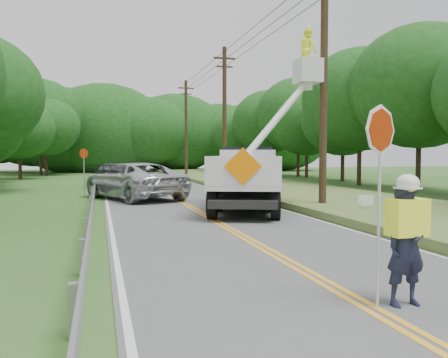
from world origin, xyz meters
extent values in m
plane|color=#284F17|center=(0.00, 0.00, 0.00)|extent=(140.00, 140.00, 0.00)
cube|color=#555558|center=(0.00, 14.00, 0.01)|extent=(7.20, 96.00, 0.02)
cube|color=#F7AB2B|center=(-0.10, 14.00, 0.02)|extent=(0.12, 96.00, 0.00)
cube|color=#F7AB2B|center=(0.10, 14.00, 0.02)|extent=(0.12, 96.00, 0.00)
cube|color=silver|center=(-3.45, 14.00, 0.02)|extent=(0.12, 96.00, 0.00)
cube|color=silver|center=(3.45, 14.00, 0.02)|extent=(0.12, 96.00, 0.00)
cube|color=#98999F|center=(-4.10, -2.00, 0.35)|extent=(0.12, 0.14, 0.70)
cube|color=#98999F|center=(-4.10, 1.00, 0.35)|extent=(0.12, 0.14, 0.70)
cube|color=#98999F|center=(-4.10, 4.00, 0.35)|extent=(0.12, 0.14, 0.70)
cube|color=#98999F|center=(-4.10, 7.00, 0.35)|extent=(0.12, 0.14, 0.70)
cube|color=#98999F|center=(-4.10, 10.00, 0.35)|extent=(0.12, 0.14, 0.70)
cube|color=#98999F|center=(-4.10, 13.00, 0.35)|extent=(0.12, 0.14, 0.70)
cube|color=#98999F|center=(-4.10, 16.00, 0.35)|extent=(0.12, 0.14, 0.70)
cube|color=#98999F|center=(-4.10, 19.00, 0.35)|extent=(0.12, 0.14, 0.70)
cube|color=#98999F|center=(-4.10, 22.00, 0.35)|extent=(0.12, 0.14, 0.70)
cube|color=#98999F|center=(-4.10, 25.00, 0.35)|extent=(0.12, 0.14, 0.70)
cube|color=#98999F|center=(-4.10, 28.00, 0.35)|extent=(0.12, 0.14, 0.70)
cube|color=#98999F|center=(-4.10, 31.00, 0.35)|extent=(0.12, 0.14, 0.70)
cube|color=#98999F|center=(-4.10, 34.00, 0.35)|extent=(0.12, 0.14, 0.70)
cube|color=#98999F|center=(-4.10, 37.00, 0.35)|extent=(0.12, 0.14, 0.70)
cube|color=#98999F|center=(-4.00, 15.00, 0.60)|extent=(0.05, 48.00, 0.34)
cylinder|color=black|center=(5.00, 9.00, 5.00)|extent=(0.30, 0.30, 10.00)
cylinder|color=black|center=(5.00, 24.00, 5.00)|extent=(0.30, 0.30, 10.00)
cube|color=black|center=(5.00, 24.00, 9.20)|extent=(1.60, 0.12, 0.12)
cube|color=black|center=(5.00, 24.00, 8.60)|extent=(1.20, 0.10, 0.10)
cylinder|color=black|center=(5.00, 39.00, 5.00)|extent=(0.30, 0.30, 10.00)
cube|color=black|center=(5.00, 39.00, 9.20)|extent=(1.60, 0.12, 0.12)
cube|color=black|center=(5.00, 39.00, 8.60)|extent=(1.20, 0.10, 0.10)
cylinder|color=black|center=(4.30, 17.50, 9.10)|extent=(0.03, 43.00, 0.03)
cylinder|color=black|center=(5.00, 17.50, 9.10)|extent=(0.03, 43.00, 0.03)
cylinder|color=black|center=(5.70, 17.50, 9.10)|extent=(0.03, 43.00, 0.03)
cube|color=#4A612D|center=(7.10, 14.00, 0.15)|extent=(7.00, 96.00, 0.30)
cylinder|color=#332319|center=(-10.90, 38.09, 1.38)|extent=(0.32, 0.32, 2.76)
ellipsoid|color=#184214|center=(-10.90, 38.09, 4.75)|extent=(6.44, 6.44, 5.66)
cylinder|color=#332319|center=(-9.39, 45.53, 1.58)|extent=(0.32, 0.32, 3.17)
ellipsoid|color=#184214|center=(-9.39, 45.53, 5.45)|extent=(7.39, 7.39, 6.50)
cylinder|color=#332319|center=(-10.23, 47.87, 1.98)|extent=(0.32, 0.32, 3.97)
ellipsoid|color=#184214|center=(-10.23, 47.87, 6.84)|extent=(9.26, 9.26, 8.15)
cylinder|color=#332319|center=(16.10, 17.16, 1.93)|extent=(0.32, 0.32, 3.85)
ellipsoid|color=#184214|center=(16.10, 17.16, 6.63)|extent=(8.98, 8.98, 7.91)
cylinder|color=#332319|center=(14.82, 22.03, 1.84)|extent=(0.32, 0.32, 3.68)
ellipsoid|color=#184214|center=(14.82, 22.03, 6.34)|extent=(8.59, 8.59, 7.56)
cylinder|color=#332319|center=(16.53, 27.35, 1.58)|extent=(0.32, 0.32, 3.15)
ellipsoid|color=#184214|center=(16.53, 27.35, 5.43)|extent=(7.36, 7.36, 6.48)
cylinder|color=#332319|center=(16.29, 33.89, 1.59)|extent=(0.32, 0.32, 3.17)
ellipsoid|color=#184214|center=(16.29, 33.89, 5.46)|extent=(7.40, 7.40, 6.52)
cylinder|color=#332319|center=(16.37, 36.08, 1.88)|extent=(0.32, 0.32, 3.77)
ellipsoid|color=#184214|center=(16.37, 36.08, 6.48)|extent=(8.79, 8.79, 7.73)
cylinder|color=#332319|center=(14.88, 41.01, 1.75)|extent=(0.32, 0.32, 3.51)
ellipsoid|color=#184214|center=(14.88, 41.01, 6.04)|extent=(8.18, 8.18, 7.20)
cylinder|color=#332319|center=(13.21, 46.20, 1.44)|extent=(0.32, 0.32, 2.88)
ellipsoid|color=#184214|center=(13.21, 46.20, 4.96)|extent=(6.72, 6.72, 5.91)
ellipsoid|color=#184214|center=(-12.14, 57.28, 5.50)|extent=(12.67, 9.50, 9.50)
ellipsoid|color=#184214|center=(-7.32, 56.41, 5.50)|extent=(15.36, 11.52, 11.52)
ellipsoid|color=#184214|center=(-2.99, 56.15, 5.50)|extent=(17.20, 12.90, 12.90)
ellipsoid|color=#184214|center=(2.46, 54.40, 5.50)|extent=(12.34, 9.25, 9.25)
ellipsoid|color=#184214|center=(7.06, 57.79, 5.50)|extent=(15.02, 11.26, 11.26)
ellipsoid|color=#184214|center=(13.51, 56.98, 5.50)|extent=(11.50, 8.63, 8.63)
ellipsoid|color=#184214|center=(17.44, 56.09, 5.50)|extent=(11.52, 8.64, 8.64)
ellipsoid|color=#184214|center=(22.13, 54.07, 5.50)|extent=(14.64, 10.98, 10.98)
imported|color=#191E33|center=(0.58, -2.03, 0.92)|extent=(0.67, 0.45, 1.81)
cube|color=#F1FF30|center=(0.58, -2.03, 1.33)|extent=(0.56, 0.35, 0.55)
ellipsoid|color=white|center=(0.58, -2.03, 1.84)|extent=(0.34, 0.34, 0.27)
cylinder|color=#B7B7B7|center=(0.13, -2.00, 1.28)|extent=(0.04, 0.04, 2.53)
cylinder|color=#982402|center=(0.13, -2.00, 2.61)|extent=(0.67, 0.32, 0.72)
cylinder|color=black|center=(0.01, 7.56, 0.55)|extent=(0.67, 1.10, 1.05)
cylinder|color=black|center=(2.07, 6.81, 0.55)|extent=(0.67, 1.10, 1.05)
cylinder|color=black|center=(0.75, 9.62, 0.55)|extent=(0.67, 1.10, 1.05)
cylinder|color=black|center=(2.81, 8.87, 0.55)|extent=(0.67, 1.10, 1.05)
cylinder|color=black|center=(1.69, 12.20, 0.55)|extent=(0.67, 1.10, 1.05)
cylinder|color=black|center=(3.75, 11.45, 0.55)|extent=(0.67, 1.10, 1.05)
cube|color=black|center=(1.90, 9.56, 0.62)|extent=(4.56, 7.38, 0.27)
cube|color=white|center=(1.63, 8.83, 1.17)|extent=(4.09, 5.60, 0.24)
cube|color=white|center=(0.47, 9.26, 1.72)|extent=(1.79, 4.76, 0.99)
cube|color=white|center=(2.80, 8.41, 1.72)|extent=(1.79, 4.76, 0.99)
cube|color=white|center=(0.78, 6.49, 1.72)|extent=(2.39, 0.92, 0.99)
cube|color=white|center=(2.91, 12.34, 1.50)|extent=(3.03, 2.80, 1.97)
cube|color=black|center=(2.98, 12.54, 2.21)|extent=(2.55, 2.09, 0.82)
cube|color=white|center=(1.22, 7.70, 1.72)|extent=(1.26, 1.26, 0.88)
cube|color=white|center=(4.30, 9.00, 5.59)|extent=(0.93, 0.93, 0.93)
imported|color=#F1FF30|center=(4.30, 9.00, 6.43)|extent=(0.62, 0.80, 1.65)
cube|color=orange|center=(0.75, 6.41, 1.88)|extent=(1.18, 0.46, 1.24)
imported|color=silver|center=(-2.09, 15.84, 0.95)|extent=(5.47, 7.34, 1.85)
imported|color=#393C42|center=(-2.49, 26.97, 0.84)|extent=(3.94, 6.11, 1.65)
cylinder|color=#98999F|center=(-4.61, 19.06, 1.23)|extent=(0.06, 0.06, 2.46)
cylinder|color=#982402|center=(-4.61, 19.06, 2.35)|extent=(0.49, 0.31, 0.56)
cube|color=white|center=(5.57, 6.78, 0.61)|extent=(0.54, 0.19, 0.39)
cylinder|color=#98999F|center=(5.35, 6.78, 0.28)|extent=(0.02, 0.02, 0.55)
cylinder|color=#98999F|center=(5.79, 6.78, 0.28)|extent=(0.02, 0.02, 0.55)
camera|label=1|loc=(-3.78, -7.70, 2.24)|focal=36.36mm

